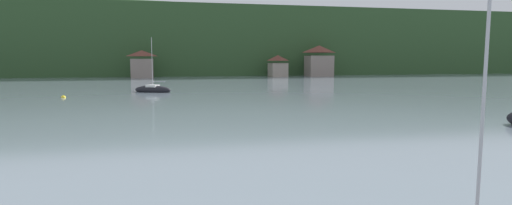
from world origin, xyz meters
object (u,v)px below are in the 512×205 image
object	(u,v)px
mooring_buoy_near	(63,98)
shore_building_west	(142,65)
shore_building_westcentral	(278,66)
shore_building_central	(319,61)
sailboat_far_2	(153,90)

from	to	relation	value
mooring_buoy_near	shore_building_west	bearing A→B (deg)	83.23
shore_building_westcentral	shore_building_central	distance (m)	11.54
shore_building_west	sailboat_far_2	xyz separation A→B (m)	(4.11, -44.00, -2.94)
shore_building_west	sailboat_far_2	distance (m)	44.29
shore_building_westcentral	shore_building_central	xyz separation A→B (m)	(11.47, 0.03, 1.26)
shore_building_west	shore_building_westcentral	distance (m)	34.41
shore_building_central	mooring_buoy_near	distance (m)	72.81
shore_building_westcentral	sailboat_far_2	bearing A→B (deg)	-124.16
shore_building_westcentral	sailboat_far_2	distance (m)	54.01
shore_building_west	mooring_buoy_near	bearing A→B (deg)	-96.77
shore_building_westcentral	sailboat_far_2	xyz separation A→B (m)	(-30.29, -44.65, -2.43)
shore_building_west	shore_building_westcentral	xyz separation A→B (m)	(34.40, 0.65, -0.51)
shore_building_westcentral	shore_building_central	size ratio (longest dim) A/B	0.69
shore_building_west	shore_building_central	distance (m)	45.88
shore_building_west	shore_building_westcentral	bearing A→B (deg)	1.08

